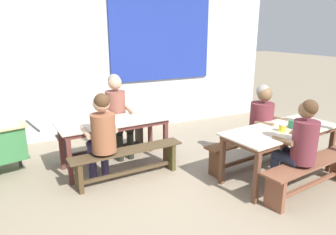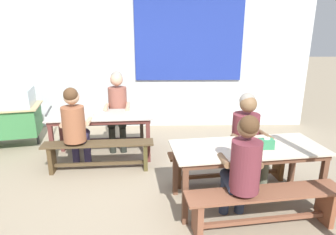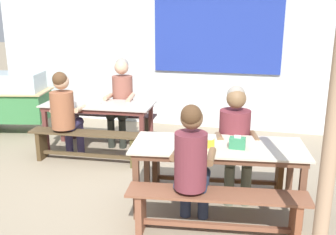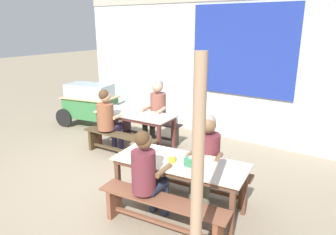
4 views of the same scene
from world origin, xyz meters
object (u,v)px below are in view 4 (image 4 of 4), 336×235
person_right_near_table (206,153)px  person_center_facing (156,108)px  dining_table_far (135,117)px  bench_near_back (195,175)px  bench_far_front (120,141)px  food_cart (90,102)px  tissue_box (191,162)px  soup_bowl (132,113)px  person_left_back_turned (108,117)px  bench_far_back (150,127)px  dining_table_near (180,166)px  condiment_jar (172,158)px  wooden_support_post (197,188)px  bench_near_front (162,210)px  person_near_front (147,172)px

person_right_near_table → person_center_facing: size_ratio=0.93×
dining_table_far → bench_near_back: (1.88, -0.88, -0.35)m
bench_far_front → food_cart: 2.16m
tissue_box → soup_bowl: (-2.16, 1.37, -0.03)m
person_right_near_table → person_left_back_turned: size_ratio=0.98×
person_right_near_table → tissue_box: person_right_near_table is taller
bench_far_back → person_left_back_turned: 1.09m
person_left_back_turned → dining_table_far: bearing=57.8°
food_cart → dining_table_near: bearing=-25.9°
soup_bowl → condiment_jar: bearing=-36.4°
soup_bowl → wooden_support_post: bearing=-40.4°
condiment_jar → wooden_support_post: size_ratio=0.04×
bench_far_front → bench_near_back: same height
person_right_near_table → food_cart: bearing=160.6°
bench_far_back → person_left_back_turned: (-0.26, -0.97, 0.43)m
bench_near_back → tissue_box: size_ratio=10.79×
dining_table_far → person_center_facing: bearing=67.1°
bench_far_back → bench_near_front: bearing=-49.3°
person_right_near_table → person_left_back_turned: person_left_back_turned is taller
dining_table_near → food_cart: 4.24m
bench_near_front → person_right_near_table: 1.05m
condiment_jar → wooden_support_post: (0.94, -1.02, 0.35)m
dining_table_near → person_left_back_turned: bearing=157.8°
dining_table_far → dining_table_near: size_ratio=0.91×
dining_table_near → bench_near_back: 0.62m
dining_table_far → wooden_support_post: size_ratio=0.74×
bench_far_front → person_right_near_table: 2.13m
person_center_facing → bench_far_back: bearing=167.3°
food_cart → wooden_support_post: (4.68, -2.94, 0.52)m
dining_table_far → person_right_near_table: 2.28m
dining_table_near → food_cart: bearing=154.1°
soup_bowl → person_center_facing: bearing=67.7°
bench_far_back → bench_near_front: same height
bench_far_front → soup_bowl: 0.63m
wooden_support_post → bench_near_front: bearing=143.3°
person_near_front → dining_table_far: bearing=133.9°
bench_near_back → person_right_near_table: size_ratio=1.37×
bench_near_front → tissue_box: size_ratio=10.67×
dining_table_far → person_center_facing: size_ratio=1.24×
food_cart → soup_bowl: size_ratio=9.55×
person_left_back_turned → bench_near_front: bearing=-31.5°
bench_far_back → person_center_facing: (0.22, -0.05, 0.47)m
bench_far_back → condiment_jar: bearing=-45.8°
bench_far_back → soup_bowl: 0.72m
bench_near_back → soup_bowl: 2.12m
food_cart → person_right_near_table: bearing=-19.4°
bench_far_back → person_near_front: person_near_front is taller
bench_far_back → bench_near_back: size_ratio=0.89×
bench_near_front → bench_far_back: bearing=130.7°
bench_near_back → tissue_box: tissue_box is taller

